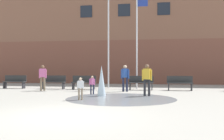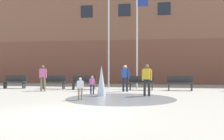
% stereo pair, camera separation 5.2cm
% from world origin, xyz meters
% --- Properties ---
extents(ground_plane, '(100.00, 100.00, 0.00)m').
position_xyz_m(ground_plane, '(0.00, 0.00, 0.00)').
color(ground_plane, '#9E998E').
extents(library_building, '(36.00, 6.05, 8.82)m').
position_xyz_m(library_building, '(0.00, 19.17, 4.41)').
color(library_building, brown).
rests_on(library_building, ground).
extents(splash_fountain, '(5.04, 5.04, 1.54)m').
position_xyz_m(splash_fountain, '(0.49, 5.24, 0.46)').
color(splash_fountain, gray).
rests_on(splash_fountain, ground).
extents(park_bench_far_left, '(1.60, 0.44, 0.91)m').
position_xyz_m(park_bench_far_left, '(-6.93, 9.64, 0.48)').
color(park_bench_far_left, '#28282D').
rests_on(park_bench_far_left, ground).
extents(park_bench_left_of_flagpoles, '(1.60, 0.44, 0.91)m').
position_xyz_m(park_bench_left_of_flagpoles, '(-4.07, 9.69, 0.48)').
color(park_bench_left_of_flagpoles, '#28282D').
rests_on(park_bench_left_of_flagpoles, ground).
extents(park_bench_under_left_flagpole, '(1.60, 0.44, 0.91)m').
position_xyz_m(park_bench_under_left_flagpole, '(-1.94, 9.54, 0.48)').
color(park_bench_under_left_flagpole, '#28282D').
rests_on(park_bench_under_left_flagpole, ground).
extents(park_bench_center, '(1.60, 0.44, 0.91)m').
position_xyz_m(park_bench_center, '(1.83, 9.72, 0.48)').
color(park_bench_center, '#28282D').
rests_on(park_bench_center, ground).
extents(park_bench_under_right_flagpole, '(1.60, 0.44, 0.91)m').
position_xyz_m(park_bench_under_right_flagpole, '(4.27, 9.70, 0.48)').
color(park_bench_under_right_flagpole, '#28282D').
rests_on(park_bench_under_right_flagpole, ground).
extents(child_running, '(0.31, 0.21, 0.99)m').
position_xyz_m(child_running, '(-0.53, 3.82, 0.58)').
color(child_running, '#89755B').
rests_on(child_running, ground).
extents(teen_by_trashcan, '(0.50, 0.38, 1.59)m').
position_xyz_m(teen_by_trashcan, '(0.94, 8.37, 0.93)').
color(teen_by_trashcan, '#1E233D').
rests_on(teen_by_trashcan, ground).
extents(child_with_pink_shirt, '(0.31, 0.23, 0.99)m').
position_xyz_m(child_with_pink_shirt, '(-0.63, 6.43, 0.58)').
color(child_with_pink_shirt, '#1E233D').
rests_on(child_with_pink_shirt, ground).
extents(adult_in_red, '(0.50, 0.28, 1.59)m').
position_xyz_m(adult_in_red, '(2.30, 5.97, 0.93)').
color(adult_in_red, '#28282D').
rests_on(adult_in_red, ground).
extents(adult_near_bench, '(0.50, 0.28, 1.59)m').
position_xyz_m(adult_near_bench, '(-4.23, 8.21, 0.93)').
color(adult_near_bench, '#89755B').
rests_on(adult_near_bench, ground).
extents(flagpole_left, '(0.80, 0.10, 7.07)m').
position_xyz_m(flagpole_left, '(-0.47, 10.84, 3.77)').
color(flagpole_left, silver).
rests_on(flagpole_left, ground).
extents(flagpole_right, '(0.80, 0.10, 6.51)m').
position_xyz_m(flagpole_right, '(1.52, 10.84, 3.49)').
color(flagpole_right, silver).
rests_on(flagpole_right, ground).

